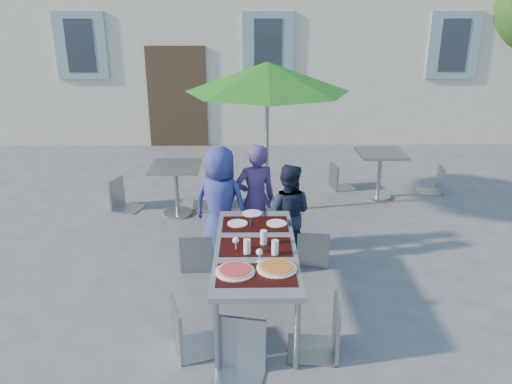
{
  "coord_description": "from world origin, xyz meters",
  "views": [
    {
      "loc": [
        -0.4,
        -3.62,
        2.96
      ],
      "look_at": [
        -0.33,
        1.69,
        1.0
      ],
      "focal_mm": 35.0,
      "sensor_mm": 36.0,
      "label": 1
    }
  ],
  "objects_px": {
    "cafe_table_1": "(380,166)",
    "bg_chair_l_1": "(340,161)",
    "child_2": "(287,214)",
    "cafe_table_0": "(176,180)",
    "chair_4": "(326,296)",
    "patio_umbrella": "(267,78)",
    "chair_3": "(186,297)",
    "bg_chair_r_0": "(211,174)",
    "bg_chair_l_0": "(121,176)",
    "bg_chair_r_1": "(437,164)",
    "pizza_near_right": "(277,267)",
    "child_0": "(220,204)",
    "pizza_near_left": "(235,271)",
    "chair_2": "(314,227)",
    "chair_1": "(254,229)",
    "chair_0": "(196,231)",
    "dining_table": "(256,252)",
    "child_1": "(255,200)",
    "chair_5": "(238,319)"
  },
  "relations": [
    {
      "from": "pizza_near_left",
      "to": "chair_2",
      "type": "relative_size",
      "value": 0.41
    },
    {
      "from": "chair_4",
      "to": "child_2",
      "type": "bearing_deg",
      "value": 96.85
    },
    {
      "from": "chair_3",
      "to": "dining_table",
      "type": "bearing_deg",
      "value": 44.02
    },
    {
      "from": "child_0",
      "to": "child_2",
      "type": "bearing_deg",
      "value": -168.07
    },
    {
      "from": "patio_umbrella",
      "to": "cafe_table_1",
      "type": "bearing_deg",
      "value": 17.6
    },
    {
      "from": "bg_chair_l_0",
      "to": "chair_4",
      "type": "bearing_deg",
      "value": -52.93
    },
    {
      "from": "chair_3",
      "to": "chair_4",
      "type": "bearing_deg",
      "value": -1.55
    },
    {
      "from": "chair_4",
      "to": "chair_0",
      "type": "bearing_deg",
      "value": 129.9
    },
    {
      "from": "pizza_near_left",
      "to": "pizza_near_right",
      "type": "distance_m",
      "value": 0.38
    },
    {
      "from": "pizza_near_left",
      "to": "chair_0",
      "type": "height_order",
      "value": "chair_0"
    },
    {
      "from": "chair_2",
      "to": "bg_chair_l_0",
      "type": "bearing_deg",
      "value": 145.93
    },
    {
      "from": "chair_2",
      "to": "bg_chair_l_0",
      "type": "relative_size",
      "value": 0.96
    },
    {
      "from": "patio_umbrella",
      "to": "bg_chair_r_0",
      "type": "distance_m",
      "value": 1.75
    },
    {
      "from": "bg_chair_l_0",
      "to": "bg_chair_r_1",
      "type": "relative_size",
      "value": 1.06
    },
    {
      "from": "dining_table",
      "to": "bg_chair_l_0",
      "type": "relative_size",
      "value": 2.04
    },
    {
      "from": "bg_chair_l_1",
      "to": "cafe_table_1",
      "type": "bearing_deg",
      "value": -37.51
    },
    {
      "from": "bg_chair_l_0",
      "to": "bg_chair_r_1",
      "type": "bearing_deg",
      "value": 7.43
    },
    {
      "from": "bg_chair_r_0",
      "to": "cafe_table_1",
      "type": "height_order",
      "value": "bg_chair_r_0"
    },
    {
      "from": "dining_table",
      "to": "pizza_near_right",
      "type": "bearing_deg",
      "value": -67.39
    },
    {
      "from": "pizza_near_left",
      "to": "patio_umbrella",
      "type": "distance_m",
      "value": 3.49
    },
    {
      "from": "pizza_near_right",
      "to": "cafe_table_0",
      "type": "relative_size",
      "value": 0.47
    },
    {
      "from": "cafe_table_1",
      "to": "bg_chair_l_1",
      "type": "xyz_separation_m",
      "value": [
        -0.58,
        0.44,
        -0.05
      ]
    },
    {
      "from": "child_2",
      "to": "chair_1",
      "type": "distance_m",
      "value": 0.48
    },
    {
      "from": "child_1",
      "to": "chair_5",
      "type": "xyz_separation_m",
      "value": [
        -0.17,
        -2.34,
        -0.14
      ]
    },
    {
      "from": "child_2",
      "to": "bg_chair_r_1",
      "type": "relative_size",
      "value": 1.45
    },
    {
      "from": "bg_chair_l_0",
      "to": "chair_5",
      "type": "bearing_deg",
      "value": -63.78
    },
    {
      "from": "chair_1",
      "to": "bg_chair_r_1",
      "type": "distance_m",
      "value": 4.07
    },
    {
      "from": "pizza_near_right",
      "to": "cafe_table_0",
      "type": "bearing_deg",
      "value": 113.52
    },
    {
      "from": "pizza_near_right",
      "to": "child_0",
      "type": "height_order",
      "value": "child_0"
    },
    {
      "from": "chair_2",
      "to": "cafe_table_1",
      "type": "xyz_separation_m",
      "value": [
        1.36,
        2.29,
        0.04
      ]
    },
    {
      "from": "chair_3",
      "to": "cafe_table_0",
      "type": "relative_size",
      "value": 1.23
    },
    {
      "from": "child_0",
      "to": "patio_umbrella",
      "type": "bearing_deg",
      "value": -92.77
    },
    {
      "from": "pizza_near_right",
      "to": "child_0",
      "type": "relative_size",
      "value": 0.26
    },
    {
      "from": "chair_4",
      "to": "cafe_table_0",
      "type": "xyz_separation_m",
      "value": [
        -1.77,
        3.26,
        -0.04
      ]
    },
    {
      "from": "child_0",
      "to": "cafe_table_0",
      "type": "distance_m",
      "value": 1.57
    },
    {
      "from": "pizza_near_right",
      "to": "cafe_table_1",
      "type": "bearing_deg",
      "value": 63.46
    },
    {
      "from": "child_0",
      "to": "chair_0",
      "type": "bearing_deg",
      "value": 70.27
    },
    {
      "from": "bg_chair_l_0",
      "to": "chair_1",
      "type": "bearing_deg",
      "value": -44.22
    },
    {
      "from": "chair_2",
      "to": "bg_chair_r_1",
      "type": "height_order",
      "value": "chair_2"
    },
    {
      "from": "child_0",
      "to": "chair_3",
      "type": "xyz_separation_m",
      "value": [
        -0.21,
        -1.86,
        -0.15
      ]
    },
    {
      "from": "child_1",
      "to": "bg_chair_r_1",
      "type": "height_order",
      "value": "child_1"
    },
    {
      "from": "dining_table",
      "to": "bg_chair_l_0",
      "type": "distance_m",
      "value": 3.54
    },
    {
      "from": "cafe_table_0",
      "to": "chair_1",
      "type": "bearing_deg",
      "value": -56.44
    },
    {
      "from": "child_2",
      "to": "cafe_table_0",
      "type": "xyz_separation_m",
      "value": [
        -1.55,
        1.49,
        -0.08
      ]
    },
    {
      "from": "patio_umbrella",
      "to": "bg_chair_r_0",
      "type": "height_order",
      "value": "patio_umbrella"
    },
    {
      "from": "child_0",
      "to": "patio_umbrella",
      "type": "xyz_separation_m",
      "value": [
        0.61,
        1.46,
        1.32
      ]
    },
    {
      "from": "cafe_table_0",
      "to": "pizza_near_left",
      "type": "bearing_deg",
      "value": -72.84
    },
    {
      "from": "child_2",
      "to": "cafe_table_1",
      "type": "distance_m",
      "value": 2.74
    },
    {
      "from": "child_2",
      "to": "chair_1",
      "type": "height_order",
      "value": "child_2"
    },
    {
      "from": "chair_1",
      "to": "patio_umbrella",
      "type": "relative_size",
      "value": 0.39
    }
  ]
}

